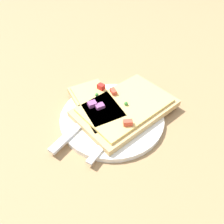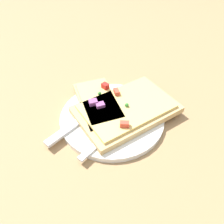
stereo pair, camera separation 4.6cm
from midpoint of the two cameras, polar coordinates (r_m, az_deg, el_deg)
name	(u,v)px [view 1 (the left image)]	position (r m, az deg, el deg)	size (l,w,h in m)	color
ground_plane	(112,119)	(0.48, -2.77, -2.04)	(4.00, 4.00, 0.00)	#9E7A51
plate	(112,117)	(0.47, -2.79, -1.53)	(0.22, 0.22, 0.01)	white
fork	(121,124)	(0.45, -0.70, -3.36)	(0.14, 0.16, 0.01)	silver
knife	(84,121)	(0.46, -10.28, -2.53)	(0.16, 0.17, 0.01)	silver
pizza_slice_main	(125,107)	(0.47, 0.69, 1.06)	(0.25, 0.23, 0.03)	tan
pizza_slice_corner	(97,104)	(0.48, -6.73, 1.99)	(0.13, 0.18, 0.03)	tan
crumb_scatter	(102,116)	(0.46, -5.57, -1.28)	(0.06, 0.04, 0.01)	tan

